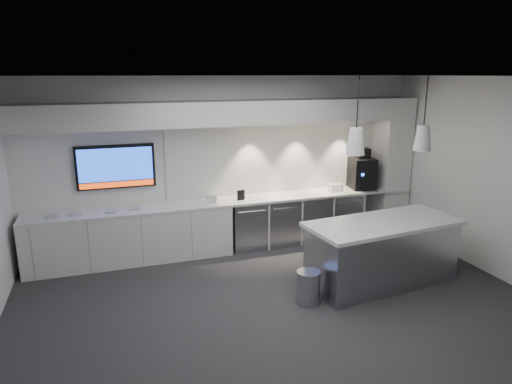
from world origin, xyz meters
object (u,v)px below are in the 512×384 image
object	(u,v)px
island	(382,252)
coffee_machine	(362,172)
wall_tv	(116,167)
bin	(308,287)

from	to	relation	value
island	coffee_machine	bearing A→B (deg)	61.16
wall_tv	coffee_machine	size ratio (longest dim) A/B	1.62
bin	coffee_machine	xyz separation A→B (m)	(2.15, 2.27, 0.99)
coffee_machine	island	bearing A→B (deg)	-104.44
island	coffee_machine	xyz separation A→B (m)	(0.87, 2.06, 0.73)
island	bin	xyz separation A→B (m)	(-1.28, -0.22, -0.26)
coffee_machine	bin	bearing A→B (deg)	-124.93
island	bin	distance (m)	1.33
wall_tv	bin	distance (m)	3.67
wall_tv	coffee_machine	world-z (taller)	wall_tv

